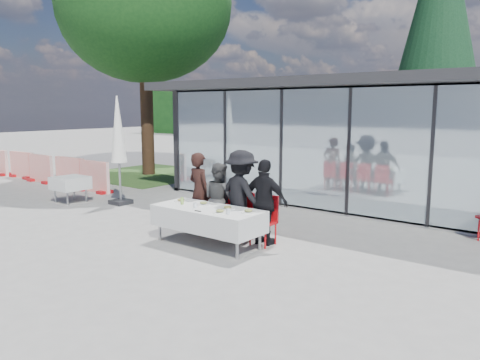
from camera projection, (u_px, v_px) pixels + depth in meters
name	position (u px, v px, depth m)	size (l,w,h in m)	color
ground	(209.00, 247.00, 9.10)	(90.00, 90.00, 0.00)	gray
pavilion	(439.00, 126.00, 13.96)	(14.80, 8.80, 3.44)	gray
treeline	(457.00, 114.00, 31.91)	(62.50, 2.00, 4.40)	black
dining_table	(208.00, 218.00, 9.16)	(2.26, 0.96, 0.75)	silver
diner_a	(199.00, 192.00, 10.19)	(0.63, 0.63, 1.73)	black
diner_chair_a	(201.00, 206.00, 10.27)	(0.44, 0.44, 0.97)	#B10B10
diner_b	(219.00, 199.00, 9.86)	(0.75, 0.75, 1.55)	#4B4B4B
diner_chair_b	(220.00, 210.00, 9.93)	(0.44, 0.44, 0.97)	#B10B10
diner_c	(241.00, 195.00, 9.49)	(1.19, 1.19, 1.84)	black
diner_chair_c	(242.00, 213.00, 9.57)	(0.44, 0.44, 0.97)	#B10B10
diner_d	(265.00, 202.00, 9.15)	(0.99, 0.99, 1.70)	black
diner_chair_d	(266.00, 217.00, 9.23)	(0.44, 0.44, 0.97)	#B10B10
plate_a	(181.00, 200.00, 9.71)	(0.28, 0.28, 0.07)	white
plate_b	(204.00, 203.00, 9.40)	(0.28, 0.28, 0.07)	white
plate_c	(228.00, 208.00, 8.98)	(0.28, 0.28, 0.07)	white
plate_d	(248.00, 211.00, 8.69)	(0.28, 0.28, 0.07)	white
plate_extra	(220.00, 212.00, 8.67)	(0.28, 0.28, 0.07)	white
juice_bottle	(182.00, 201.00, 9.43)	(0.06, 0.06, 0.15)	#8DBB4E
drinking_glasses	(211.00, 208.00, 8.85)	(0.94, 0.12, 0.10)	silver
folded_eyeglasses	(198.00, 211.00, 8.80)	(0.14, 0.03, 0.01)	black
spare_table_left	(70.00, 183.00, 13.28)	(0.86, 0.86, 0.74)	silver
market_umbrella	(118.00, 136.00, 12.84)	(0.50, 0.50, 3.00)	black
construction_barriers	(20.00, 167.00, 17.89)	(11.00, 0.60, 1.00)	red
deciduous_tree	(144.00, 7.00, 17.92)	(7.04, 6.40, 9.38)	#382316
conifer_tree	(439.00, 21.00, 18.06)	(4.00, 4.00, 10.50)	#382316
grass_patch	(149.00, 174.00, 18.91)	(5.00, 5.00, 0.02)	#385926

